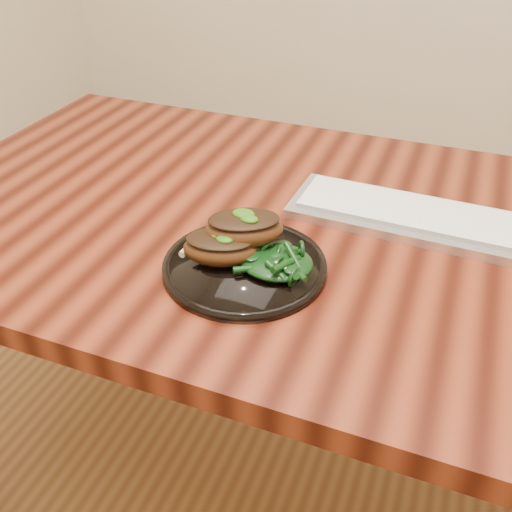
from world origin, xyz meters
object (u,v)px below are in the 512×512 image
Objects in this scene: lamb_chop_front at (220,247)px; greens_heap at (276,258)px; keyboard at (436,221)px; plate at (245,266)px; desk at (348,270)px.

greens_heap is at bearing 8.86° from lamb_chop_front.
lamb_chop_front reaches higher than keyboard.
greens_heap is (0.05, 0.00, 0.02)m from plate.
desk is 6.57× the size of plate.
lamb_chop_front is at bearing -171.14° from greens_heap.
lamb_chop_front is at bearing -140.20° from keyboard.
greens_heap is at bearing 5.19° from plate.
lamb_chop_front is 0.25× the size of keyboard.
greens_heap is (0.08, 0.01, -0.01)m from lamb_chop_front.
keyboard is at bearing 39.80° from lamb_chop_front.
lamb_chop_front is 1.16× the size of greens_heap.
plate is 2.24× the size of greens_heap.
greens_heap reaches higher than plate.
plate is 0.34m from keyboard.
keyboard is (0.29, 0.24, -0.03)m from lamb_chop_front.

